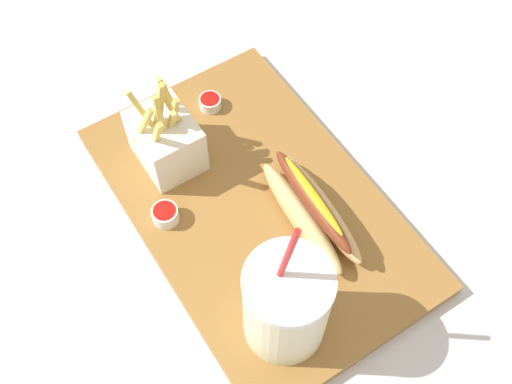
{
  "coord_description": "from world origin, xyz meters",
  "views": [
    {
      "loc": [
        -0.36,
        0.23,
        0.75
      ],
      "look_at": [
        0.0,
        0.0,
        0.05
      ],
      "focal_mm": 43.84,
      "sensor_mm": 36.0,
      "label": 1
    }
  ],
  "objects": [
    {
      "name": "ground_plane",
      "position": [
        0.0,
        0.0,
        -0.01
      ],
      "size": [
        2.4,
        2.4,
        0.02
      ],
      "primitive_type": "cube",
      "color": "silver"
    },
    {
      "name": "food_tray",
      "position": [
        0.0,
        0.0,
        0.01
      ],
      "size": [
        0.49,
        0.31,
        0.02
      ],
      "primitive_type": "cube",
      "color": "olive",
      "rests_on": "ground_plane"
    },
    {
      "name": "soda_cup",
      "position": [
        -0.16,
        0.07,
        0.09
      ],
      "size": [
        0.1,
        0.1,
        0.24
      ],
      "color": "beige",
      "rests_on": "food_tray"
    },
    {
      "name": "fries_basket",
      "position": [
        0.13,
        0.06,
        0.06
      ],
      "size": [
        0.1,
        0.08,
        0.14
      ],
      "color": "white",
      "rests_on": "food_tray"
    },
    {
      "name": "hot_dog_1",
      "position": [
        -0.06,
        -0.05,
        0.05
      ],
      "size": [
        0.19,
        0.07,
        0.07
      ],
      "color": "#DBB775",
      "rests_on": "food_tray"
    },
    {
      "name": "ketchup_cup_1",
      "position": [
        0.18,
        -0.03,
        0.03
      ],
      "size": [
        0.03,
        0.03,
        0.02
      ],
      "color": "white",
      "rests_on": "food_tray"
    },
    {
      "name": "ketchup_cup_2",
      "position": [
        0.05,
        0.11,
        0.03
      ],
      "size": [
        0.04,
        0.04,
        0.02
      ],
      "color": "white",
      "rests_on": "food_tray"
    }
  ]
}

